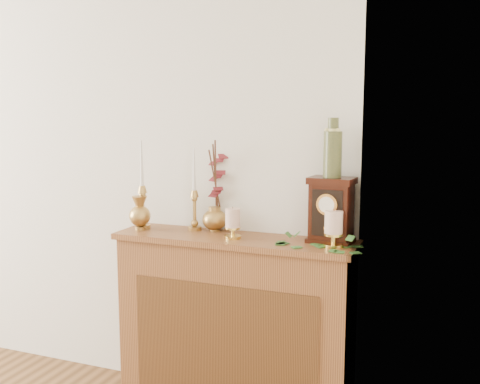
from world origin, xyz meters
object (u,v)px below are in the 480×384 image
at_px(bud_vase, 140,213).
at_px(mantel_clock, 331,211).
at_px(ceramic_vase, 333,151).
at_px(candlestick_center, 194,203).
at_px(ginger_jar, 217,190).
at_px(candlestick_left, 142,200).

height_order(bud_vase, mantel_clock, mantel_clock).
bearing_deg(mantel_clock, ceramic_vase, 90.00).
xyz_separation_m(candlestick_center, bud_vase, (-0.27, -0.11, -0.05)).
bearing_deg(bud_vase, ginger_jar, 22.82).
height_order(candlestick_center, ginger_jar, ginger_jar).
bearing_deg(candlestick_left, ginger_jar, 16.60).
relative_size(candlestick_center, ceramic_vase, 1.55).
xyz_separation_m(bud_vase, ginger_jar, (0.38, 0.16, 0.13)).
xyz_separation_m(candlestick_left, bud_vase, (0.01, -0.04, -0.07)).
height_order(candlestick_left, candlestick_center, candlestick_left).
xyz_separation_m(bud_vase, mantel_clock, (1.01, 0.09, 0.07)).
bearing_deg(candlestick_center, ceramic_vase, -1.39).
distance_m(candlestick_center, bud_vase, 0.30).
xyz_separation_m(bud_vase, ceramic_vase, (1.01, 0.09, 0.35)).
distance_m(bud_vase, ginger_jar, 0.43).
distance_m(mantel_clock, ceramic_vase, 0.29).
distance_m(candlestick_center, ceramic_vase, 0.80).
distance_m(bud_vase, ceramic_vase, 1.07).
distance_m(ginger_jar, ceramic_vase, 0.67).
bearing_deg(candlestick_left, ceramic_vase, 2.69).
height_order(candlestick_center, bud_vase, candlestick_center).
xyz_separation_m(candlestick_left, mantel_clock, (1.01, 0.04, -0.00)).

